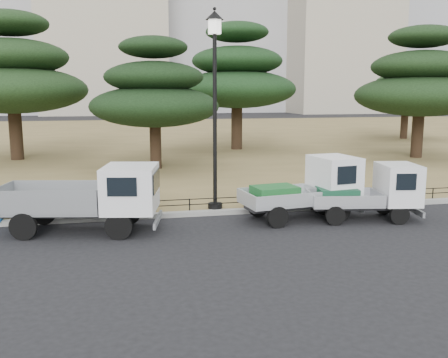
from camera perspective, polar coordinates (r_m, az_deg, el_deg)
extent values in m
plane|color=black|center=(14.13, 1.71, -6.57)|extent=(220.00, 220.00, 0.00)
cube|color=olive|center=(44.05, -7.85, 4.68)|extent=(120.00, 56.00, 0.15)
cube|color=gray|center=(16.56, -0.44, -3.81)|extent=(120.00, 0.25, 0.16)
cylinder|color=black|center=(14.03, -11.95, -5.31)|extent=(0.77, 0.29, 0.75)
cylinder|color=black|center=(15.58, -10.82, -3.75)|extent=(0.77, 0.29, 0.75)
cylinder|color=black|center=(14.75, -21.97, -5.08)|extent=(0.77, 0.29, 0.75)
cylinder|color=black|center=(16.23, -19.92, -3.62)|extent=(0.77, 0.29, 0.75)
cube|color=#2D2D30|center=(15.04, -16.13, -3.69)|extent=(4.30, 1.70, 0.13)
cube|color=gray|center=(15.16, -18.97, -2.05)|extent=(3.18, 2.18, 0.73)
cube|color=white|center=(14.57, -10.63, -1.03)|extent=(1.78, 2.04, 1.29)
cylinder|color=black|center=(16.06, 13.16, -3.60)|extent=(0.67, 0.26, 0.65)
cylinder|color=black|center=(17.26, 10.52, -2.58)|extent=(0.67, 0.26, 0.65)
cylinder|color=black|center=(15.00, 6.16, -4.35)|extent=(0.67, 0.26, 0.65)
cylinder|color=black|center=(16.27, 3.90, -3.19)|extent=(0.67, 0.26, 0.65)
cube|color=#2D2D30|center=(16.10, 8.61, -2.87)|extent=(3.59, 1.29, 0.15)
cube|color=#B8BBC0|center=(15.74, 6.61, -2.01)|extent=(2.61, 1.81, 0.44)
cube|color=white|center=(16.57, 12.44, 0.12)|extent=(1.44, 1.77, 1.40)
cube|color=#1B6129|center=(15.61, 5.82, -1.69)|extent=(1.46, 1.14, 0.48)
cylinder|color=black|center=(16.21, 19.41, -3.89)|extent=(0.61, 0.25, 0.60)
cylinder|color=black|center=(17.40, 17.78, -2.88)|extent=(0.61, 0.25, 0.60)
cylinder|color=black|center=(15.57, 12.60, -4.12)|extent=(0.61, 0.25, 0.60)
cylinder|color=black|center=(16.80, 11.41, -3.05)|extent=(0.61, 0.25, 0.60)
cube|color=#2D2D30|center=(16.45, 15.46, -2.99)|extent=(3.29, 1.23, 0.14)
cube|color=#A7A9AF|center=(16.21, 13.55, -2.12)|extent=(2.40, 1.69, 0.40)
cube|color=white|center=(16.70, 19.26, -0.54)|extent=(1.33, 1.63, 1.26)
cube|color=#154B30|center=(16.13, 12.81, -1.79)|extent=(1.34, 1.06, 0.44)
cylinder|color=black|center=(16.79, -1.02, -3.07)|extent=(0.48, 0.48, 0.18)
cylinder|color=black|center=(16.38, -1.05, 6.64)|extent=(0.13, 0.13, 5.49)
cylinder|color=white|center=(16.48, -1.08, 16.99)|extent=(0.44, 0.44, 0.44)
cone|color=black|center=(16.53, -1.09, 18.22)|extent=(0.57, 0.57, 0.27)
cylinder|color=black|center=(16.64, -0.54, -2.79)|extent=(38.00, 0.03, 0.03)
cylinder|color=black|center=(16.60, -0.54, -2.18)|extent=(38.00, 0.03, 0.03)
cylinder|color=black|center=(16.64, -0.54, -2.79)|extent=(0.04, 0.04, 0.40)
cylinder|color=black|center=(31.20, -22.70, 5.03)|extent=(0.73, 0.73, 3.25)
ellipsoid|color=black|center=(31.12, -22.99, 9.36)|extent=(8.34, 8.34, 2.67)
ellipsoid|color=black|center=(31.18, -23.22, 12.71)|extent=(6.37, 6.37, 2.04)
ellipsoid|color=black|center=(31.35, -23.46, 16.04)|extent=(4.40, 4.40, 1.41)
cylinder|color=black|center=(25.64, -7.83, 4.05)|extent=(0.58, 0.58, 2.57)
ellipsoid|color=black|center=(25.52, -7.93, 8.21)|extent=(6.48, 6.48, 2.07)
ellipsoid|color=black|center=(25.53, -8.01, 11.46)|extent=(4.95, 4.95, 1.58)
ellipsoid|color=black|center=(25.61, -8.09, 14.69)|extent=(3.42, 3.42, 1.09)
cylinder|color=black|center=(34.18, 1.47, 6.20)|extent=(0.74, 0.74, 3.31)
ellipsoid|color=black|center=(34.11, 1.49, 10.22)|extent=(7.96, 7.96, 2.55)
ellipsoid|color=black|center=(34.17, 1.50, 13.34)|extent=(6.08, 6.08, 1.94)
ellipsoid|color=black|center=(34.33, 1.51, 16.44)|extent=(4.20, 4.20, 1.34)
cylinder|color=black|center=(31.92, 21.24, 4.98)|extent=(0.67, 0.67, 2.98)
ellipsoid|color=black|center=(31.83, 21.48, 8.86)|extent=(7.57, 7.57, 2.42)
ellipsoid|color=black|center=(31.87, 21.68, 11.87)|extent=(5.78, 5.78, 1.85)
ellipsoid|color=black|center=(31.99, 21.88, 14.87)|extent=(3.99, 3.99, 1.28)
cylinder|color=black|center=(44.70, 19.91, 6.03)|extent=(0.59, 0.59, 2.60)
ellipsoid|color=black|center=(44.63, 20.05, 8.45)|extent=(6.64, 6.64, 2.13)
ellipsoid|color=black|center=(44.64, 20.17, 10.32)|extent=(5.07, 5.07, 1.62)
ellipsoid|color=black|center=(44.69, 20.28, 12.19)|extent=(3.50, 3.50, 1.12)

